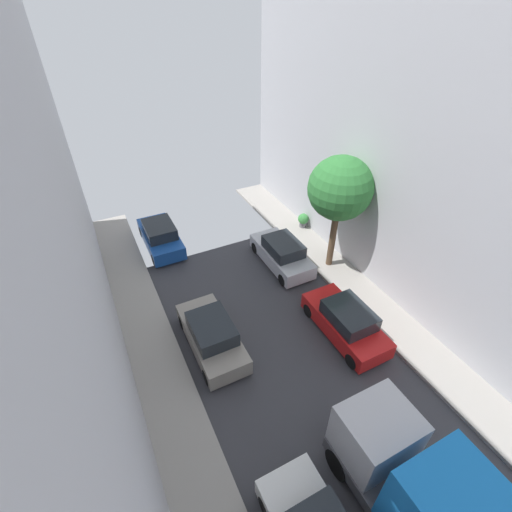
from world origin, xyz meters
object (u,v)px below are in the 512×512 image
street_tree_1 (340,189)px  potted_plant_2 (303,220)px  parked_car_left_4 (212,335)px  parked_car_right_4 (282,253)px  parked_car_right_3 (346,322)px  parked_car_left_5 (160,236)px

street_tree_1 → potted_plant_2: size_ratio=6.74×
parked_car_left_4 → parked_car_right_4: bearing=33.8°
parked_car_right_4 → parked_car_right_3: bearing=-90.0°
parked_car_right_3 → parked_car_left_5: bearing=118.3°
parked_car_right_4 → parked_car_left_4: bearing=-146.2°
parked_car_right_4 → street_tree_1: street_tree_1 is taller
parked_car_right_3 → potted_plant_2: bearing=69.7°
parked_car_left_5 → parked_car_right_4: same height
parked_car_left_4 → parked_car_right_4: 6.50m
parked_car_right_4 → street_tree_1: 4.64m
parked_car_left_4 → parked_car_right_3: size_ratio=1.00×
parked_car_left_5 → street_tree_1: 10.34m
parked_car_right_3 → street_tree_1: (2.22, 4.22, 3.88)m
parked_car_left_5 → parked_car_right_3: bearing=-61.7°
parked_car_left_4 → street_tree_1: street_tree_1 is taller
parked_car_left_4 → street_tree_1: size_ratio=0.70×
parked_car_right_4 → potted_plant_2: parked_car_right_4 is taller
parked_car_right_4 → street_tree_1: size_ratio=0.70×
parked_car_right_3 → parked_car_right_4: 5.50m
parked_car_left_4 → street_tree_1: bearing=17.1°
parked_car_left_4 → parked_car_right_3: (5.40, -1.88, 0.00)m
street_tree_1 → parked_car_right_3: bearing=-117.7°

